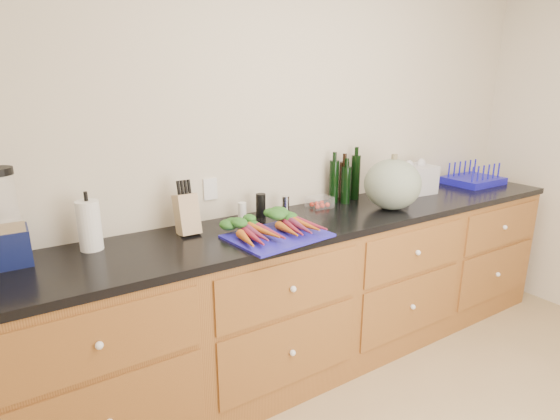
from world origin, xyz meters
TOP-DOWN VIEW (x-y plane):
  - wall_back at (0.00, 1.62)m, footprint 4.10×0.05m
  - cabinets at (0.00, 1.30)m, footprint 3.60×0.64m
  - countertop at (0.00, 1.30)m, footprint 3.64×0.62m
  - cutting_board at (-0.44, 1.14)m, footprint 0.52×0.41m
  - carrots at (-0.44, 1.19)m, footprint 0.46×0.34m
  - squash at (0.44, 1.21)m, footprint 0.35×0.35m
  - blender_appliance at (-1.59, 1.46)m, footprint 0.17×0.17m
  - paper_towel at (-1.27, 1.46)m, footprint 0.10×0.10m
  - knife_block at (-0.80, 1.44)m, footprint 0.10×0.10m
  - grinder_salt at (-0.46, 1.48)m, footprint 0.05×0.05m
  - grinder_pepper at (-0.34, 1.48)m, footprint 0.06×0.06m
  - canister_chrome at (-0.17, 1.48)m, footprint 0.05×0.05m
  - tomato_box at (0.08, 1.47)m, footprint 0.15×0.12m
  - bottles at (0.32, 1.51)m, footprint 0.25×0.13m
  - grocery_bag at (0.88, 1.42)m, footprint 0.28×0.23m
  - dish_rack at (1.51, 1.38)m, footprint 0.41×0.33m

SIDE VIEW (x-z plane):
  - cabinets at x=0.00m, z-range 0.00..0.90m
  - countertop at x=0.00m, z-range 0.90..0.94m
  - cutting_board at x=-0.44m, z-range 0.94..0.95m
  - tomato_box at x=0.08m, z-range 0.94..1.01m
  - carrots at x=-0.44m, z-range 0.95..1.01m
  - dish_rack at x=1.51m, z-range 0.90..1.06m
  - canister_chrome at x=-0.17m, z-range 0.94..1.05m
  - grinder_salt at x=-0.46m, z-range 0.94..1.05m
  - grinder_pepper at x=-0.34m, z-range 0.94..1.08m
  - grocery_bag at x=0.88m, z-range 0.94..1.14m
  - knife_block at x=-0.80m, z-range 0.94..1.15m
  - paper_towel at x=-1.27m, z-range 0.94..1.18m
  - bottles at x=0.32m, z-range 0.93..1.22m
  - squash at x=0.44m, z-range 0.94..1.25m
  - blender_appliance at x=-1.59m, z-range 0.91..1.33m
  - wall_back at x=0.00m, z-range 0.00..2.60m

